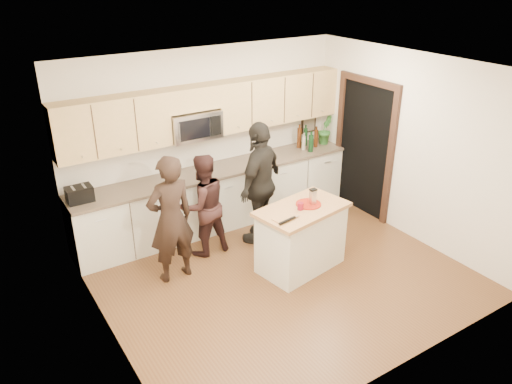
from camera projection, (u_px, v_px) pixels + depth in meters
floor at (281, 274)px, 6.63m from camera, size 4.50×4.50×0.00m
room_shell at (284, 152)px, 5.90m from camera, size 4.52×4.02×2.71m
back_cabinetry at (219, 197)px, 7.72m from camera, size 4.50×0.66×0.94m
upper_cabinetry at (213, 108)px, 7.27m from camera, size 4.50×0.33×0.75m
microwave at (194, 125)px, 7.16m from camera, size 0.76×0.41×0.40m
doorway at (364, 143)px, 7.93m from camera, size 0.06×1.25×2.20m
framed_picture at (309, 122)px, 8.56m from camera, size 0.30×0.03×0.38m
dish_towel at (165, 196)px, 6.98m from camera, size 0.34×0.60×0.48m
island at (301, 237)px, 6.62m from camera, size 1.30×0.89×0.90m
red_plate at (308, 204)px, 6.50m from camera, size 0.33×0.33×0.02m
box_grater at (313, 196)px, 6.46m from camera, size 0.09×0.07×0.21m
drink_glass at (300, 206)px, 6.36m from camera, size 0.08×0.08×0.10m
cutting_board at (284, 218)px, 6.14m from camera, size 0.30×0.20×0.02m
tongs at (287, 220)px, 6.05m from camera, size 0.27×0.07×0.02m
knife at (293, 218)px, 6.13m from camera, size 0.19×0.06×0.01m
toaster at (80, 194)px, 6.47m from camera, size 0.33×0.23×0.21m
bottle_cluster at (307, 138)px, 8.28m from camera, size 0.34×0.36×0.40m
orchid at (325, 130)px, 8.48m from camera, size 0.34×0.33×0.49m
woman_left at (171, 219)px, 6.24m from camera, size 0.64×0.44×1.70m
woman_center at (203, 205)px, 6.85m from camera, size 0.74×0.59×1.47m
woman_right at (260, 183)px, 7.11m from camera, size 1.14×0.93×1.82m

